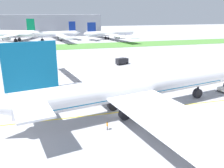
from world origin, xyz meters
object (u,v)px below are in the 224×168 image
Objects in this scene: parked_airliner_far_centre at (58,34)px; parked_airliner_far_right at (109,33)px; parked_airliner_far_left at (14,34)px; ground_crew_wingwalker_port at (210,160)px; ground_crew_wingwalker_starboard at (107,125)px; airliner_foreground at (131,88)px; service_truck_fuel_bowser at (122,61)px.

parked_airliner_far_right is (38.81, -2.13, -0.16)m from parked_airliner_far_centre.
parked_airliner_far_left is 68.80m from parked_airliner_far_right.
parked_airliner_far_centre is 38.87m from parked_airliner_far_right.
parked_airliner_far_left is at bearing 105.18° from ground_crew_wingwalker_port.
parked_airliner_far_right reaches higher than ground_crew_wingwalker_starboard.
airliner_foreground is 136.45m from parked_airliner_far_centre.
parked_airliner_far_centre is (29.89, -1.51, -0.80)m from parked_airliner_far_left.
airliner_foreground is at bearing -102.74° from parked_airliner_far_right.
parked_airliner_far_centre is at bearing 94.75° from ground_crew_wingwalker_port.
ground_crew_wingwalker_starboard is 0.02× the size of parked_airliner_far_right.
airliner_foreground reaches higher than ground_crew_wingwalker_starboard.
ground_crew_wingwalker_port is at bearing -96.96° from service_truck_fuel_bowser.
parked_airliner_far_right is (68.70, -3.64, -0.97)m from parked_airliner_far_left.
ground_crew_wingwalker_starboard is at bearing -89.30° from parked_airliner_far_centre.
ground_crew_wingwalker_starboard is (-11.26, 14.01, -0.00)m from ground_crew_wingwalker_port.
service_truck_fuel_bowser is at bearing -101.34° from parked_airliner_far_right.
service_truck_fuel_bowser is 0.10× the size of parked_airliner_far_centre.
parked_airliner_far_centre is at bearing 176.86° from parked_airliner_far_right.
ground_crew_wingwalker_port is at bearing -85.25° from parked_airliner_far_centre.
parked_airliner_far_left is at bearing 177.11° from parked_airliner_far_centre.
airliner_foreground is 21.38m from ground_crew_wingwalker_port.
parked_airliner_far_left is (-31.63, 144.09, 4.40)m from ground_crew_wingwalker_starboard.
airliner_foreground is at bearing -74.42° from parked_airliner_far_left.
ground_crew_wingwalker_starboard is at bearing -77.62° from parked_airliner_far_left.
ground_crew_wingwalker_starboard is at bearing 128.80° from ground_crew_wingwalker_port.
parked_airliner_far_left reaches higher than ground_crew_wingwalker_starboard.
parked_airliner_far_right is at bearing 75.21° from ground_crew_wingwalker_starboard.
ground_crew_wingwalker_starboard is 0.03× the size of parked_airliner_far_left.
parked_airliner_far_right is (37.07, 140.45, 3.43)m from ground_crew_wingwalker_starboard.
parked_airliner_far_right is (30.30, 134.05, -1.05)m from airliner_foreground.
parked_airliner_far_centre is (-8.51, 136.18, -0.89)m from airliner_foreground.
service_truck_fuel_bowser is (8.04, 65.91, 0.48)m from ground_crew_wingwalker_port.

